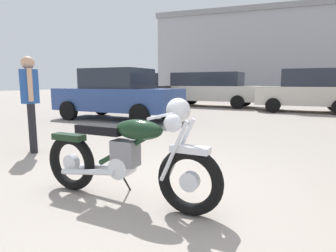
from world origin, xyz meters
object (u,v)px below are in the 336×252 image
Objects in this scene: pale_sedan_back at (126,88)px; vintage_motorcycle at (130,155)px; bystander at (30,94)px; red_hatchback_near at (118,94)px; blue_hatchback_right at (211,88)px; silver_sedan_mid at (308,90)px.

vintage_motorcycle is at bearing -61.28° from pale_sedan_back.
vintage_motorcycle is 2.96m from bystander.
red_hatchback_near is 6.63m from blue_hatchback_right.
pale_sedan_back is (-4.02, 9.78, -0.08)m from bystander.
vintage_motorcycle is 11.08m from silver_sedan_mid.
red_hatchback_near is (-3.80, 5.68, 0.34)m from vintage_motorcycle.
blue_hatchback_right is at bearing 103.96° from vintage_motorcycle.
silver_sedan_mid reaches higher than blue_hatchback_right.
bystander is 0.39× the size of red_hatchback_near.
vintage_motorcycle is 1.25× the size of bystander.
bystander is 10.58m from pale_sedan_back.
bystander is 10.96m from blue_hatchback_right.
pale_sedan_back is at bearing 120.78° from red_hatchback_near.
blue_hatchback_right is (4.37, 1.17, 0.00)m from pale_sedan_back.
red_hatchback_near is at bearing 126.94° from vintage_motorcycle.
vintage_motorcycle is at bearing -75.69° from blue_hatchback_right.
silver_sedan_mid is at bearing 43.21° from red_hatchback_near.
pale_sedan_back is at bearing -120.35° from bystander.
bystander is at bearing -70.31° from pale_sedan_back.
pale_sedan_back is 1.00× the size of blue_hatchback_right.
red_hatchback_near is at bearing -99.41° from blue_hatchback_right.
bystander is at bearing -88.32° from blue_hatchback_right.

